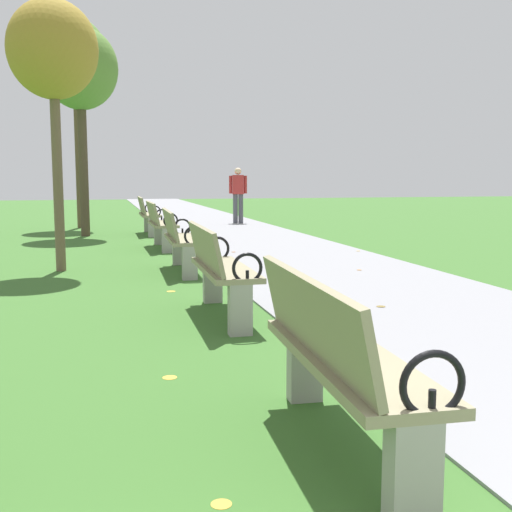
# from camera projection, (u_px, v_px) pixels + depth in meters

# --- Properties ---
(paved_walkway) EXTENTS (3.13, 44.00, 0.02)m
(paved_walkway) POSITION_uv_depth(u_px,v_px,m) (214.00, 224.00, 18.16)
(paved_walkway) COLOR gray
(paved_walkway) RESTS_ON ground
(park_bench_2) EXTENTS (0.53, 1.62, 0.90)m
(park_bench_2) POSITION_uv_depth(u_px,v_px,m) (337.00, 357.00, 3.09)
(park_bench_2) COLOR gray
(park_bench_2) RESTS_ON ground
(park_bench_3) EXTENTS (0.49, 1.61, 0.90)m
(park_bench_3) POSITION_uv_depth(u_px,v_px,m) (219.00, 268.00, 6.12)
(park_bench_3) COLOR gray
(park_bench_3) RESTS_ON ground
(park_bench_4) EXTENTS (0.51, 1.61, 0.90)m
(park_bench_4) POSITION_uv_depth(u_px,v_px,m) (180.00, 239.00, 9.07)
(park_bench_4) COLOR gray
(park_bench_4) RESTS_ON ground
(park_bench_5) EXTENTS (0.49, 1.61, 0.90)m
(park_bench_5) POSITION_uv_depth(u_px,v_px,m) (160.00, 223.00, 12.04)
(park_bench_5) COLOR gray
(park_bench_5) RESTS_ON ground
(park_bench_6) EXTENTS (0.48, 1.60, 0.90)m
(park_bench_6) POSITION_uv_depth(u_px,v_px,m) (148.00, 214.00, 15.05)
(park_bench_6) COLOR gray
(park_bench_6) RESTS_ON ground
(tree_2) EXTENTS (1.26, 1.26, 3.85)m
(tree_2) POSITION_uv_depth(u_px,v_px,m) (53.00, 52.00, 8.85)
(tree_2) COLOR brown
(tree_2) RESTS_ON ground
(tree_3) EXTENTS (1.69, 1.69, 4.74)m
(tree_3) POSITION_uv_depth(u_px,v_px,m) (80.00, 71.00, 14.23)
(tree_3) COLOR #4C3D2D
(tree_3) RESTS_ON ground
(tree_4) EXTENTS (1.65, 1.65, 5.53)m
(tree_4) POSITION_uv_depth(u_px,v_px,m) (75.00, 54.00, 16.56)
(tree_4) COLOR brown
(tree_4) RESTS_ON ground
(pedestrian_walking) EXTENTS (0.52, 0.28, 1.62)m
(pedestrian_walking) POSITION_uv_depth(u_px,v_px,m) (238.00, 192.00, 18.51)
(pedestrian_walking) COLOR #4C4C56
(pedestrian_walking) RESTS_ON paved_walkway
(scattered_leaves) EXTENTS (4.24, 13.21, 0.02)m
(scattered_leaves) POSITION_uv_depth(u_px,v_px,m) (326.00, 345.00, 5.11)
(scattered_leaves) COLOR brown
(scattered_leaves) RESTS_ON ground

